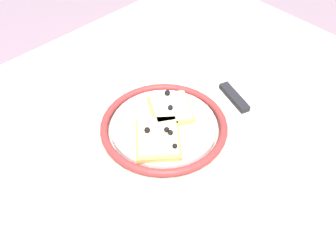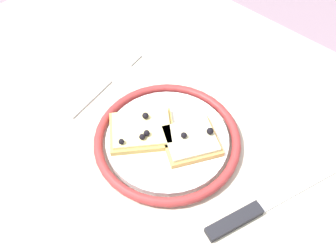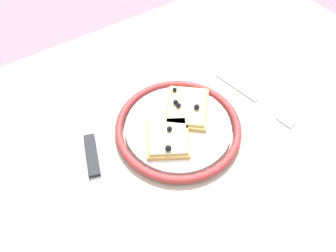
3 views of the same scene
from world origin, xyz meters
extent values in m
plane|color=gray|center=(0.00, 0.00, 0.00)|extent=(6.00, 6.00, 0.00)
cube|color=#BCB29E|center=(0.00, 0.00, 0.75)|extent=(1.10, 0.78, 0.03)
cylinder|color=#4C4742|center=(-0.49, -0.33, 0.37)|extent=(0.05, 0.05, 0.74)
cylinder|color=white|center=(0.02, -0.02, 0.78)|extent=(0.21, 0.21, 0.02)
torus|color=maroon|center=(0.02, -0.02, 0.78)|extent=(0.25, 0.25, 0.02)
cube|color=tan|center=(0.05, 0.00, 0.79)|extent=(0.11, 0.11, 0.01)
cube|color=beige|center=(0.05, 0.00, 0.80)|extent=(0.10, 0.10, 0.01)
sphere|color=black|center=(0.05, -0.01, 0.81)|extent=(0.01, 0.01, 0.01)
sphere|color=black|center=(0.07, 0.03, 0.81)|extent=(0.01, 0.01, 0.01)
cube|color=tan|center=(-0.02, -0.04, 0.79)|extent=(0.13, 0.13, 0.01)
cube|color=#F4DF8F|center=(-0.02, -0.04, 0.80)|extent=(0.12, 0.12, 0.01)
sphere|color=black|center=(0.00, -0.05, 0.81)|extent=(0.01, 0.01, 0.01)
sphere|color=black|center=(0.00, -0.06, 0.81)|extent=(0.01, 0.01, 0.01)
sphere|color=black|center=(-0.03, -0.02, 0.81)|extent=(0.01, 0.01, 0.01)
sphere|color=black|center=(-0.02, -0.08, 0.81)|extent=(0.01, 0.01, 0.01)
cube|color=silver|center=(0.22, 0.06, 0.77)|extent=(0.06, 0.15, 0.00)
cube|color=black|center=(0.19, -0.05, 0.78)|extent=(0.05, 0.09, 0.01)
cube|color=silver|center=(-0.15, -0.04, 0.77)|extent=(0.03, 0.11, 0.00)
cube|color=silver|center=(-0.18, 0.08, 0.77)|extent=(0.03, 0.04, 0.00)
camera|label=1|loc=(-0.38, -0.44, 1.37)|focal=46.28mm
camera|label=2|loc=(0.25, -0.26, 1.26)|focal=37.19mm
camera|label=3|loc=(0.24, 0.29, 1.28)|focal=34.68mm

